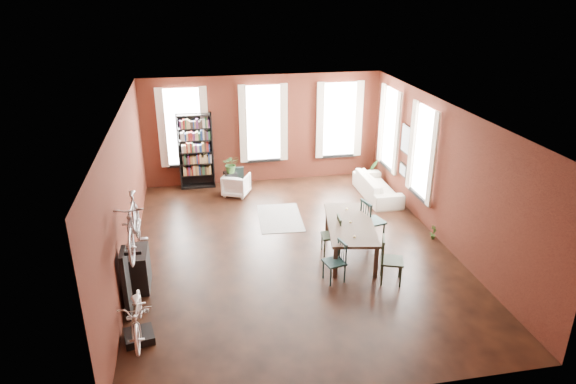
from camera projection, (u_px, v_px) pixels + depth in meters
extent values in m
plane|color=black|center=(292.00, 250.00, 11.66)|extent=(9.00, 9.00, 0.00)
cube|color=silver|center=(293.00, 112.00, 10.43)|extent=(7.00, 9.00, 0.04)
cube|color=#421810|center=(263.00, 129.00, 15.13)|extent=(7.00, 0.04, 3.20)
cube|color=#421810|center=(357.00, 305.00, 6.96)|extent=(7.00, 0.04, 3.20)
cube|color=#421810|center=(124.00, 196.00, 10.45)|extent=(0.04, 9.00, 3.20)
cube|color=#421810|center=(444.00, 174.00, 11.65)|extent=(0.04, 9.00, 3.20)
cube|color=white|center=(183.00, 127.00, 14.63)|extent=(1.00, 0.04, 2.20)
cube|color=beige|center=(183.00, 127.00, 14.57)|extent=(1.40, 0.06, 2.30)
cube|color=white|center=(263.00, 123.00, 15.03)|extent=(1.00, 0.04, 2.20)
cube|color=beige|center=(264.00, 124.00, 14.96)|extent=(1.40, 0.06, 2.30)
cube|color=white|center=(339.00, 119.00, 15.42)|extent=(1.00, 0.04, 2.20)
cube|color=beige|center=(340.00, 120.00, 15.36)|extent=(1.40, 0.06, 2.30)
cube|color=white|center=(425.00, 152.00, 12.47)|extent=(0.04, 1.00, 2.20)
cube|color=beige|center=(422.00, 152.00, 12.46)|extent=(0.06, 1.40, 2.30)
cube|color=white|center=(391.00, 128.00, 14.47)|extent=(0.04, 1.00, 2.20)
cube|color=beige|center=(389.00, 129.00, 14.46)|extent=(0.06, 1.40, 2.30)
cube|color=black|center=(406.00, 140.00, 13.47)|extent=(0.04, 0.55, 0.75)
cube|color=black|center=(404.00, 170.00, 13.79)|extent=(0.04, 0.45, 0.35)
cube|color=#46362A|center=(350.00, 238.00, 11.40)|extent=(1.37, 2.33, 0.75)
cube|color=#193838|center=(334.00, 262.00, 10.32)|extent=(0.48, 0.48, 0.86)
cube|color=black|center=(331.00, 235.00, 11.36)|extent=(0.44, 0.44, 0.88)
cube|color=#20301C|center=(392.00, 261.00, 10.26)|extent=(0.57, 0.57, 0.97)
cube|color=#193737|center=(373.00, 221.00, 11.86)|extent=(0.59, 0.59, 1.04)
cube|color=black|center=(196.00, 151.00, 14.80)|extent=(1.00, 0.32, 2.20)
imported|color=white|center=(236.00, 184.00, 14.51)|extent=(0.87, 0.85, 0.69)
imported|color=beige|center=(378.00, 183.00, 14.37)|extent=(0.61, 2.08, 0.81)
cube|color=black|center=(280.00, 218.00, 13.22)|extent=(1.18, 1.79, 0.01)
cube|color=black|center=(139.00, 336.00, 8.73)|extent=(0.56, 0.56, 0.14)
cube|color=black|center=(126.00, 283.00, 9.19)|extent=(0.16, 0.60, 1.30)
cube|color=black|center=(139.00, 269.00, 10.13)|extent=(0.40, 0.80, 0.80)
cube|color=black|center=(231.00, 183.00, 14.63)|extent=(0.39, 0.39, 0.65)
imported|color=#234F1F|center=(371.00, 178.00, 15.46)|extent=(0.56, 0.81, 0.33)
imported|color=#366327|center=(433.00, 237.00, 12.13)|extent=(0.37, 0.40, 0.13)
imported|color=silver|center=(135.00, 296.00, 8.40)|extent=(0.57, 0.82, 1.52)
imported|color=#A5A8AD|center=(131.00, 207.00, 8.67)|extent=(0.47, 1.00, 1.66)
imported|color=#2B5120|center=(231.00, 166.00, 14.39)|extent=(0.50, 0.54, 0.40)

